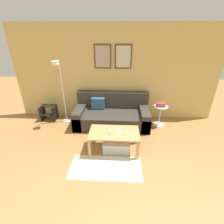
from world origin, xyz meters
name	(u,v)px	position (x,y,z in m)	size (l,w,h in m)	color
wall_back	(115,74)	(0.00, 3.48, 1.28)	(5.60, 0.09, 2.55)	#D6B76B
area_rug	(106,167)	(-0.08, 1.33, 0.00)	(1.35, 0.63, 0.01)	beige
couch	(112,115)	(-0.06, 3.00, 0.27)	(1.98, 0.94, 0.83)	#38332D
coffee_table	(114,135)	(0.05, 1.86, 0.37)	(1.04, 0.58, 0.46)	tan
storage_bin	(116,146)	(0.10, 1.83, 0.12)	(0.57, 0.35, 0.24)	#9EA3A8
floor_lamp	(60,84)	(-1.37, 2.95, 1.13)	(0.22, 0.43, 1.72)	silver
side_table	(160,114)	(1.24, 2.99, 0.34)	(0.37, 0.37, 0.57)	silver
book_stack	(161,105)	(1.23, 2.97, 0.62)	(0.24, 0.17, 0.10)	#B73333
remote_control	(109,132)	(-0.05, 1.84, 0.47)	(0.04, 0.15, 0.02)	#99999E
cell_phone	(118,131)	(0.14, 1.91, 0.46)	(0.07, 0.14, 0.01)	silver
step_stool	(49,112)	(-1.89, 3.13, 0.23)	(0.40, 0.35, 0.43)	black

